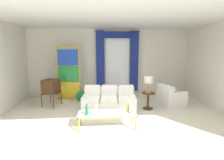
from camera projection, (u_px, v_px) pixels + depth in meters
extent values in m
plane|color=silver|center=(116.00, 119.00, 5.33)|extent=(16.00, 16.00, 0.00)
cube|color=white|center=(109.00, 62.00, 8.08)|extent=(8.00, 0.12, 3.00)
cube|color=white|center=(222.00, 67.00, 5.97)|extent=(0.12, 7.00, 3.00)
cube|color=white|center=(114.00, 20.00, 5.61)|extent=(8.00, 7.60, 0.04)
cube|color=white|center=(117.00, 61.00, 8.02)|extent=(1.10, 0.02, 2.50)
cylinder|color=gold|center=(117.00, 32.00, 7.73)|extent=(2.00, 0.04, 0.04)
cube|color=navy|center=(100.00, 62.00, 7.86)|extent=(0.36, 0.12, 2.70)
cube|color=navy|center=(134.00, 61.00, 7.99)|extent=(0.36, 0.12, 2.70)
cube|color=navy|center=(117.00, 35.00, 7.73)|extent=(1.80, 0.10, 0.28)
cube|color=white|center=(109.00, 106.00, 5.96)|extent=(1.81, 1.05, 0.38)
cube|color=white|center=(109.00, 97.00, 6.30)|extent=(1.75, 0.35, 0.78)
cube|color=white|center=(132.00, 104.00, 5.95)|extent=(0.27, 0.87, 0.56)
cube|color=white|center=(86.00, 103.00, 5.95)|extent=(0.27, 0.87, 0.56)
cube|color=white|center=(126.00, 99.00, 5.87)|extent=(0.60, 0.78, 0.12)
cube|color=white|center=(126.00, 91.00, 6.15)|extent=(0.52, 0.18, 0.40)
cube|color=white|center=(109.00, 99.00, 5.87)|extent=(0.60, 0.78, 0.12)
cube|color=white|center=(109.00, 91.00, 6.15)|extent=(0.52, 0.18, 0.40)
cube|color=white|center=(92.00, 99.00, 5.88)|extent=(0.60, 0.78, 0.12)
cube|color=white|center=(93.00, 91.00, 6.15)|extent=(0.52, 0.18, 0.40)
cube|color=silver|center=(107.00, 113.00, 4.70)|extent=(1.54, 0.57, 0.02)
cube|color=gold|center=(107.00, 110.00, 4.97)|extent=(1.54, 0.04, 0.03)
cube|color=gold|center=(108.00, 117.00, 4.45)|extent=(1.54, 0.04, 0.03)
cube|color=gold|center=(79.00, 115.00, 4.64)|extent=(0.04, 0.57, 0.03)
cube|color=gold|center=(135.00, 113.00, 4.77)|extent=(0.04, 0.57, 0.03)
cylinder|color=gold|center=(80.00, 118.00, 4.92)|extent=(0.04, 0.04, 0.38)
cylinder|color=gold|center=(132.00, 116.00, 5.04)|extent=(0.04, 0.04, 0.38)
cylinder|color=gold|center=(79.00, 125.00, 4.44)|extent=(0.04, 0.04, 0.38)
cylinder|color=gold|center=(136.00, 123.00, 4.56)|extent=(0.04, 0.04, 0.38)
cylinder|color=silver|center=(131.00, 110.00, 4.65)|extent=(0.07, 0.07, 0.20)
cylinder|color=silver|center=(132.00, 105.00, 4.63)|extent=(0.03, 0.03, 0.06)
sphere|color=silver|center=(132.00, 103.00, 4.62)|extent=(0.04, 0.04, 0.04)
cylinder|color=gold|center=(128.00, 109.00, 4.75)|extent=(0.08, 0.08, 0.18)
cylinder|color=gold|center=(128.00, 104.00, 4.73)|extent=(0.03, 0.03, 0.06)
sphere|color=gold|center=(128.00, 102.00, 4.72)|extent=(0.05, 0.05, 0.05)
cylinder|color=#196B3D|center=(87.00, 111.00, 4.54)|extent=(0.08, 0.08, 0.20)
cylinder|color=#196B3D|center=(87.00, 106.00, 4.52)|extent=(0.04, 0.04, 0.06)
sphere|color=#196B3D|center=(87.00, 104.00, 4.51)|extent=(0.05, 0.05, 0.05)
cylinder|color=silver|center=(96.00, 111.00, 4.46)|extent=(0.06, 0.06, 0.24)
cylinder|color=silver|center=(96.00, 105.00, 4.44)|extent=(0.03, 0.03, 0.06)
sphere|color=silver|center=(96.00, 104.00, 4.43)|extent=(0.04, 0.04, 0.04)
cube|color=#472D19|center=(51.00, 93.00, 6.54)|extent=(0.62, 0.54, 0.03)
cylinder|color=#472D19|center=(42.00, 101.00, 6.37)|extent=(0.04, 0.04, 0.50)
cylinder|color=#472D19|center=(50.00, 97.00, 6.91)|extent=(0.04, 0.04, 0.50)
cylinder|color=#472D19|center=(53.00, 102.00, 6.26)|extent=(0.04, 0.04, 0.50)
cylinder|color=#472D19|center=(61.00, 98.00, 6.80)|extent=(0.04, 0.04, 0.50)
cube|color=#472D19|center=(51.00, 86.00, 6.50)|extent=(0.63, 0.68, 0.48)
cube|color=black|center=(45.00, 85.00, 6.55)|extent=(0.13, 0.38, 0.30)
cylinder|color=gold|center=(44.00, 91.00, 6.50)|extent=(0.02, 0.04, 0.04)
cylinder|color=gold|center=(47.00, 90.00, 6.66)|extent=(0.02, 0.04, 0.04)
cylinder|color=silver|center=(50.00, 75.00, 6.43)|extent=(0.05, 0.13, 0.34)
cylinder|color=silver|center=(50.00, 75.00, 6.43)|extent=(0.05, 0.13, 0.34)
cube|color=white|center=(172.00, 100.00, 6.66)|extent=(0.97, 0.97, 0.40)
cube|color=white|center=(172.00, 94.00, 6.62)|extent=(0.83, 0.83, 0.10)
cube|color=white|center=(165.00, 96.00, 6.52)|extent=(0.38, 0.82, 0.80)
cube|color=white|center=(167.00, 96.00, 6.94)|extent=(0.76, 0.35, 0.58)
cube|color=white|center=(178.00, 100.00, 6.34)|extent=(0.76, 0.35, 0.58)
cube|color=gold|center=(58.00, 74.00, 7.24)|extent=(0.05, 0.05, 2.20)
cube|color=gold|center=(80.00, 74.00, 7.32)|extent=(0.05, 0.05, 2.20)
cube|color=gold|center=(68.00, 47.00, 7.10)|extent=(0.90, 0.05, 0.06)
cube|color=gold|center=(70.00, 98.00, 7.46)|extent=(0.90, 0.05, 0.10)
cube|color=yellow|center=(69.00, 89.00, 7.39)|extent=(0.82, 0.02, 0.64)
cube|color=#238E3D|center=(69.00, 74.00, 7.28)|extent=(0.82, 0.02, 0.64)
cube|color=#1E47B7|center=(68.00, 57.00, 7.17)|extent=(0.82, 0.02, 0.64)
cylinder|color=beige|center=(82.00, 100.00, 7.27)|extent=(0.16, 0.16, 0.06)
ellipsoid|color=#1D35AB|center=(81.00, 97.00, 7.25)|extent=(0.18, 0.32, 0.20)
sphere|color=#1D35AB|center=(82.00, 94.00, 7.37)|extent=(0.09, 0.09, 0.09)
cone|color=gold|center=(82.00, 94.00, 7.43)|extent=(0.02, 0.04, 0.02)
cone|color=#197F59|center=(81.00, 96.00, 7.06)|extent=(0.44, 0.40, 0.50)
cylinder|color=#472D19|center=(148.00, 93.00, 6.16)|extent=(0.48, 0.48, 0.03)
cylinder|color=#472D19|center=(148.00, 101.00, 6.21)|extent=(0.08, 0.08, 0.55)
cylinder|color=#472D19|center=(148.00, 108.00, 6.25)|extent=(0.36, 0.36, 0.03)
cylinder|color=#B29338|center=(148.00, 92.00, 6.15)|extent=(0.18, 0.18, 0.04)
cylinder|color=#B29338|center=(149.00, 86.00, 6.12)|extent=(0.03, 0.03, 0.36)
cylinder|color=beige|center=(149.00, 80.00, 6.08)|extent=(0.32, 0.32, 0.22)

